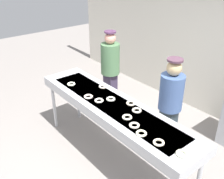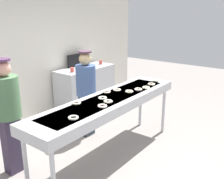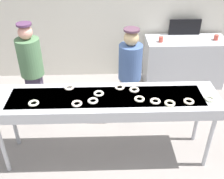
{
  "view_description": "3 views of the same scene",
  "coord_description": "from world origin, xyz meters",
  "px_view_note": "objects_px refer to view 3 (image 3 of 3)",
  "views": [
    {
      "loc": [
        2.49,
        -2.03,
        2.9
      ],
      "look_at": [
        0.04,
        -0.03,
        1.27
      ],
      "focal_mm": 41.7,
      "sensor_mm": 36.0,
      "label": 1
    },
    {
      "loc": [
        -2.93,
        -2.29,
        2.29
      ],
      "look_at": [
        0.01,
        -0.05,
        1.16
      ],
      "focal_mm": 41.55,
      "sensor_mm": 36.0,
      "label": 2
    },
    {
      "loc": [
        -0.01,
        -2.83,
        2.97
      ],
      "look_at": [
        0.07,
        -0.1,
        1.19
      ],
      "focal_mm": 43.14,
      "sensor_mm": 36.0,
      "label": 3
    }
  ],
  "objects_px": {
    "sugar_donut_6": "(93,101)",
    "sugar_donut_10": "(34,103)",
    "sugar_donut_1": "(210,99)",
    "sugar_donut_7": "(77,104)",
    "worker_assistant": "(32,68)",
    "sugar_donut_11": "(69,87)",
    "paper_cup_1": "(161,39)",
    "sugar_donut_2": "(139,99)",
    "menu_display": "(185,27)",
    "sugar_donut_3": "(99,94)",
    "paper_cup_0": "(216,37)",
    "fryer_conveyor": "(106,102)",
    "worker_baker": "(130,71)",
    "sugar_donut_0": "(189,101)",
    "sugar_donut_9": "(155,101)",
    "sugar_donut_8": "(134,90)",
    "sugar_donut_4": "(120,87)",
    "prep_counter": "(184,62)",
    "sugar_donut_5": "(170,103)"
  },
  "relations": [
    {
      "from": "fryer_conveyor",
      "to": "sugar_donut_4",
      "type": "bearing_deg",
      "value": 46.99
    },
    {
      "from": "sugar_donut_11",
      "to": "paper_cup_1",
      "type": "distance_m",
      "value": 2.28
    },
    {
      "from": "sugar_donut_1",
      "to": "sugar_donut_7",
      "type": "relative_size",
      "value": 1.0
    },
    {
      "from": "sugar_donut_3",
      "to": "sugar_donut_2",
      "type": "bearing_deg",
      "value": -15.28
    },
    {
      "from": "sugar_donut_10",
      "to": "paper_cup_0",
      "type": "height_order",
      "value": "paper_cup_0"
    },
    {
      "from": "sugar_donut_3",
      "to": "sugar_donut_4",
      "type": "bearing_deg",
      "value": 27.01
    },
    {
      "from": "sugar_donut_0",
      "to": "sugar_donut_7",
      "type": "relative_size",
      "value": 1.0
    },
    {
      "from": "sugar_donut_1",
      "to": "sugar_donut_2",
      "type": "xyz_separation_m",
      "value": [
        -0.89,
        0.02,
        0.0
      ]
    },
    {
      "from": "paper_cup_0",
      "to": "paper_cup_1",
      "type": "height_order",
      "value": "same"
    },
    {
      "from": "sugar_donut_8",
      "to": "sugar_donut_9",
      "type": "relative_size",
      "value": 1.0
    },
    {
      "from": "sugar_donut_9",
      "to": "prep_counter",
      "type": "distance_m",
      "value": 2.39
    },
    {
      "from": "sugar_donut_8",
      "to": "paper_cup_1",
      "type": "height_order",
      "value": "paper_cup_1"
    },
    {
      "from": "sugar_donut_0",
      "to": "worker_assistant",
      "type": "distance_m",
      "value": 2.41
    },
    {
      "from": "sugar_donut_11",
      "to": "sugar_donut_3",
      "type": "bearing_deg",
      "value": -21.72
    },
    {
      "from": "sugar_donut_11",
      "to": "menu_display",
      "type": "xyz_separation_m",
      "value": [
        2.08,
        2.03,
        0.08
      ]
    },
    {
      "from": "sugar_donut_2",
      "to": "menu_display",
      "type": "height_order",
      "value": "menu_display"
    },
    {
      "from": "sugar_donut_7",
      "to": "worker_assistant",
      "type": "relative_size",
      "value": 0.08
    },
    {
      "from": "sugar_donut_5",
      "to": "sugar_donut_6",
      "type": "height_order",
      "value": "same"
    },
    {
      "from": "sugar_donut_2",
      "to": "menu_display",
      "type": "relative_size",
      "value": 0.21
    },
    {
      "from": "sugar_donut_6",
      "to": "worker_assistant",
      "type": "relative_size",
      "value": 0.08
    },
    {
      "from": "worker_baker",
      "to": "menu_display",
      "type": "distance_m",
      "value": 1.85
    },
    {
      "from": "sugar_donut_8",
      "to": "sugar_donut_3",
      "type": "bearing_deg",
      "value": -170.97
    },
    {
      "from": "sugar_donut_3",
      "to": "sugar_donut_7",
      "type": "height_order",
      "value": "same"
    },
    {
      "from": "sugar_donut_0",
      "to": "sugar_donut_1",
      "type": "xyz_separation_m",
      "value": [
        0.28,
        0.05,
        0.0
      ]
    },
    {
      "from": "sugar_donut_1",
      "to": "paper_cup_1",
      "type": "distance_m",
      "value": 2.0
    },
    {
      "from": "sugar_donut_2",
      "to": "sugar_donut_11",
      "type": "relative_size",
      "value": 1.0
    },
    {
      "from": "fryer_conveyor",
      "to": "sugar_donut_6",
      "type": "distance_m",
      "value": 0.22
    },
    {
      "from": "sugar_donut_7",
      "to": "worker_assistant",
      "type": "bearing_deg",
      "value": 126.75
    },
    {
      "from": "sugar_donut_5",
      "to": "sugar_donut_7",
      "type": "xyz_separation_m",
      "value": [
        -1.14,
        0.03,
        0.0
      ]
    },
    {
      "from": "sugar_donut_6",
      "to": "sugar_donut_10",
      "type": "bearing_deg",
      "value": -177.94
    },
    {
      "from": "sugar_donut_0",
      "to": "menu_display",
      "type": "distance_m",
      "value": 2.46
    },
    {
      "from": "worker_baker",
      "to": "paper_cup_1",
      "type": "xyz_separation_m",
      "value": [
        0.67,
        1.04,
        0.08
      ]
    },
    {
      "from": "sugar_donut_0",
      "to": "sugar_donut_9",
      "type": "bearing_deg",
      "value": 177.54
    },
    {
      "from": "paper_cup_0",
      "to": "sugar_donut_2",
      "type": "bearing_deg",
      "value": -130.17
    },
    {
      "from": "sugar_donut_0",
      "to": "sugar_donut_8",
      "type": "bearing_deg",
      "value": 156.31
    },
    {
      "from": "sugar_donut_3",
      "to": "sugar_donut_8",
      "type": "relative_size",
      "value": 1.0
    },
    {
      "from": "sugar_donut_4",
      "to": "sugar_donut_6",
      "type": "distance_m",
      "value": 0.46
    },
    {
      "from": "sugar_donut_4",
      "to": "paper_cup_1",
      "type": "distance_m",
      "value": 1.9
    },
    {
      "from": "sugar_donut_9",
      "to": "sugar_donut_11",
      "type": "xyz_separation_m",
      "value": [
        -1.1,
        0.35,
        0.0
      ]
    },
    {
      "from": "sugar_donut_7",
      "to": "worker_assistant",
      "type": "height_order",
      "value": "worker_assistant"
    },
    {
      "from": "sugar_donut_2",
      "to": "sugar_donut_5",
      "type": "height_order",
      "value": "same"
    },
    {
      "from": "fryer_conveyor",
      "to": "worker_baker",
      "type": "height_order",
      "value": "worker_baker"
    },
    {
      "from": "sugar_donut_6",
      "to": "sugar_donut_8",
      "type": "bearing_deg",
      "value": 23.61
    },
    {
      "from": "fryer_conveyor",
      "to": "worker_baker",
      "type": "xyz_separation_m",
      "value": [
        0.38,
        0.84,
        -0.01
      ]
    },
    {
      "from": "sugar_donut_8",
      "to": "fryer_conveyor",
      "type": "bearing_deg",
      "value": -160.9
    },
    {
      "from": "fryer_conveyor",
      "to": "paper_cup_1",
      "type": "bearing_deg",
      "value": 60.72
    },
    {
      "from": "sugar_donut_9",
      "to": "worker_baker",
      "type": "bearing_deg",
      "value": 102.95
    },
    {
      "from": "sugar_donut_4",
      "to": "prep_counter",
      "type": "xyz_separation_m",
      "value": [
        1.4,
        1.78,
        -0.56
      ]
    },
    {
      "from": "sugar_donut_0",
      "to": "prep_counter",
      "type": "height_order",
      "value": "sugar_donut_0"
    },
    {
      "from": "sugar_donut_1",
      "to": "sugar_donut_10",
      "type": "xyz_separation_m",
      "value": [
        -2.19,
        -0.03,
        0.0
      ]
    }
  ]
}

